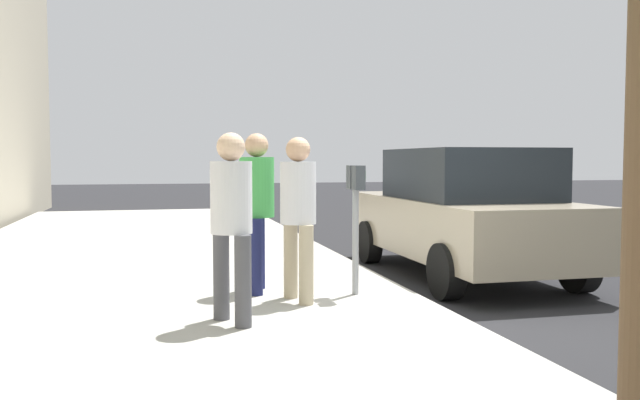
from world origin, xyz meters
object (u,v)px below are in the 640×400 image
Objects in this scene: parking_meter at (356,202)px; pedestrian_bystander at (231,213)px; parking_officer at (257,199)px; parked_sedan_near at (463,212)px; pedestrian_at_meter at (298,206)px.

parking_meter is 1.75m from pedestrian_bystander.
pedestrian_bystander is at bearing -94.91° from parking_officer.
parking_officer reaches higher than parked_sedan_near.
pedestrian_bystander is 1.44m from parking_officer.
parking_officer is (1.37, -0.44, 0.04)m from pedestrian_bystander.
parked_sedan_near is (1.71, -2.70, -0.25)m from pedestrian_at_meter.
pedestrian_at_meter is 0.97× the size of parking_officer.
parking_meter is 0.83× the size of pedestrian_at_meter.
parking_meter is 0.71m from pedestrian_at_meter.
parked_sedan_near is at bearing 32.92° from parking_officer.
parking_meter is 0.32× the size of parked_sedan_near.
parking_meter is at bearing 126.90° from parked_sedan_near.
pedestrian_at_meter is at bearing 20.26° from pedestrian_bystander.
parking_officer is at bearing 68.42° from parking_meter.
pedestrian_at_meter reaches higher than parking_meter.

